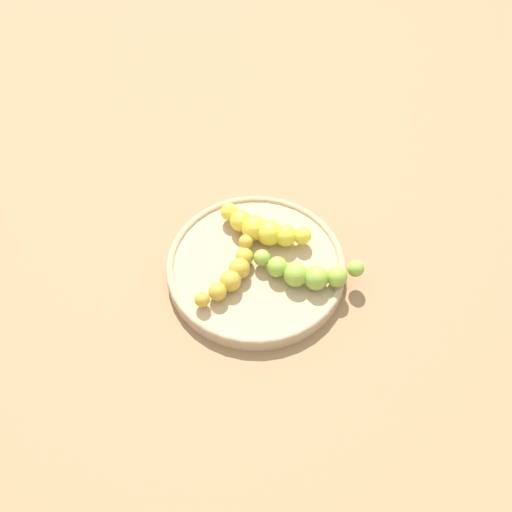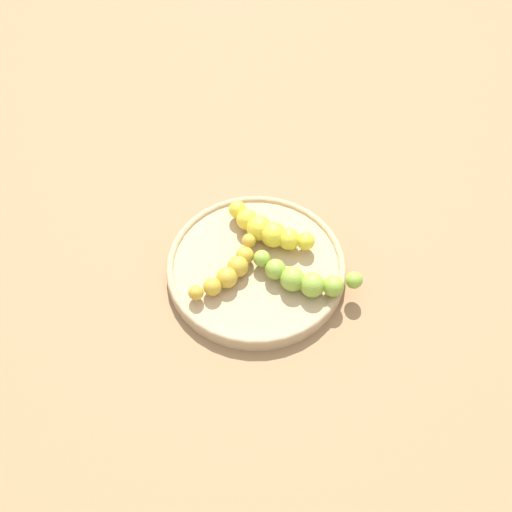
% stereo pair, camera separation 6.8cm
% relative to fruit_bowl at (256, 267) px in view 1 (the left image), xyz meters
% --- Properties ---
extents(ground_plane, '(2.40, 2.40, 0.00)m').
position_rel_fruit_bowl_xyz_m(ground_plane, '(0.00, 0.00, -0.01)').
color(ground_plane, '#936D47').
extents(fruit_bowl, '(0.24, 0.24, 0.02)m').
position_rel_fruit_bowl_xyz_m(fruit_bowl, '(0.00, 0.00, 0.00)').
color(fruit_bowl, tan).
rests_on(fruit_bowl, ground_plane).
extents(banana_spotted, '(0.07, 0.12, 0.03)m').
position_rel_fruit_bowl_xyz_m(banana_spotted, '(0.03, 0.03, 0.02)').
color(banana_spotted, gold).
rests_on(banana_spotted, fruit_bowl).
extents(banana_green, '(0.15, 0.05, 0.03)m').
position_rel_fruit_bowl_xyz_m(banana_green, '(-0.07, 0.02, 0.02)').
color(banana_green, '#8CAD38').
rests_on(banana_green, fruit_bowl).
extents(banana_yellow, '(0.13, 0.06, 0.04)m').
position_rel_fruit_bowl_xyz_m(banana_yellow, '(-0.00, -0.05, 0.02)').
color(banana_yellow, yellow).
rests_on(banana_yellow, fruit_bowl).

